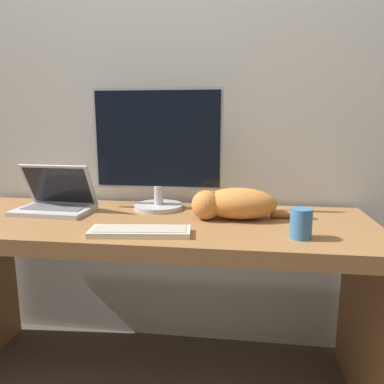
# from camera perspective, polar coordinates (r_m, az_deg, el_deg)

# --- Properties ---
(wall_back) EXTENTS (6.40, 0.06, 2.60)m
(wall_back) POSITION_cam_1_polar(r_m,az_deg,el_deg) (1.85, -3.41, 16.14)
(wall_back) COLOR silver
(wall_back) RESTS_ON ground_plane
(desk) EXTENTS (1.76, 0.64, 0.74)m
(desk) POSITION_cam_1_polar(r_m,az_deg,el_deg) (1.57, -5.78, -9.08)
(desk) COLOR olive
(desk) RESTS_ON ground_plane
(monitor) EXTENTS (0.58, 0.22, 0.53)m
(monitor) POSITION_cam_1_polar(r_m,az_deg,el_deg) (1.67, -5.23, 6.66)
(monitor) COLOR #B2B2B7
(monitor) RESTS_ON desk
(laptop) EXTENTS (0.33, 0.23, 0.21)m
(laptop) POSITION_cam_1_polar(r_m,az_deg,el_deg) (1.74, -20.10, -1.47)
(laptop) COLOR #B7B7BC
(laptop) RESTS_ON desk
(external_keyboard) EXTENTS (0.36, 0.15, 0.02)m
(external_keyboard) POSITION_cam_1_polar(r_m,az_deg,el_deg) (1.34, -7.94, -5.97)
(external_keyboard) COLOR beige
(external_keyboard) RESTS_ON desk
(cat) EXTENTS (0.48, 0.17, 0.13)m
(cat) POSITION_cam_1_polar(r_m,az_deg,el_deg) (1.52, 6.44, -1.70)
(cat) COLOR #C67A38
(cat) RESTS_ON desk
(coffee_mug) EXTENTS (0.07, 0.07, 0.10)m
(coffee_mug) POSITION_cam_1_polar(r_m,az_deg,el_deg) (1.33, 16.27, -4.63)
(coffee_mug) COLOR teal
(coffee_mug) RESTS_ON desk
(small_toy) EXTENTS (0.06, 0.06, 0.06)m
(small_toy) POSITION_cam_1_polar(r_m,az_deg,el_deg) (1.65, 6.93, -1.98)
(small_toy) COLOR gold
(small_toy) RESTS_ON desk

